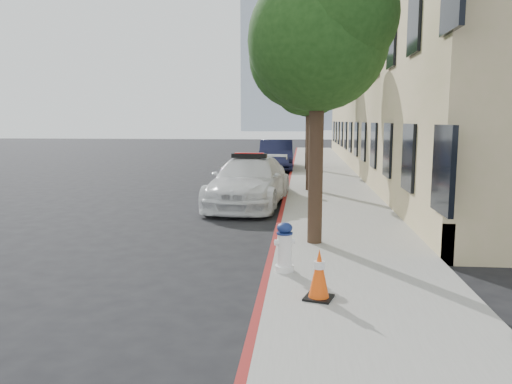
{
  "coord_description": "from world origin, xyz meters",
  "views": [
    {
      "loc": [
        2.64,
        -12.24,
        2.67
      ],
      "look_at": [
        1.54,
        -0.63,
        1.0
      ],
      "focal_mm": 35.0,
      "sensor_mm": 36.0,
      "label": 1
    }
  ],
  "objects_px": {
    "parked_car_far": "(276,155)",
    "traffic_cone": "(319,274)",
    "parked_car_mid": "(252,173)",
    "police_car": "(249,182)",
    "fire_hydrant": "(285,247)"
  },
  "relations": [
    {
      "from": "parked_car_far",
      "to": "traffic_cone",
      "type": "relative_size",
      "value": 6.82
    },
    {
      "from": "traffic_cone",
      "to": "parked_car_far",
      "type": "bearing_deg",
      "value": 94.82
    },
    {
      "from": "parked_car_far",
      "to": "parked_car_mid",
      "type": "bearing_deg",
      "value": -95.05
    },
    {
      "from": "police_car",
      "to": "parked_car_mid",
      "type": "xyz_separation_m",
      "value": [
        -0.18,
        2.7,
        -0.02
      ]
    },
    {
      "from": "parked_car_far",
      "to": "police_car",
      "type": "bearing_deg",
      "value": -93.53
    },
    {
      "from": "parked_car_far",
      "to": "traffic_cone",
      "type": "xyz_separation_m",
      "value": [
        1.69,
        -20.02,
        -0.31
      ]
    },
    {
      "from": "police_car",
      "to": "fire_hydrant",
      "type": "relative_size",
      "value": 6.47
    },
    {
      "from": "police_car",
      "to": "parked_car_far",
      "type": "distance_m",
      "value": 11.39
    },
    {
      "from": "parked_car_mid",
      "to": "parked_car_far",
      "type": "relative_size",
      "value": 0.88
    },
    {
      "from": "police_car",
      "to": "parked_car_mid",
      "type": "bearing_deg",
      "value": 98.59
    },
    {
      "from": "parked_car_far",
      "to": "traffic_cone",
      "type": "distance_m",
      "value": 20.1
    },
    {
      "from": "police_car",
      "to": "traffic_cone",
      "type": "height_order",
      "value": "police_car"
    },
    {
      "from": "parked_car_far",
      "to": "fire_hydrant",
      "type": "relative_size",
      "value": 5.95
    },
    {
      "from": "parked_car_far",
      "to": "fire_hydrant",
      "type": "xyz_separation_m",
      "value": [
        1.15,
        -18.74,
        -0.26
      ]
    },
    {
      "from": "police_car",
      "to": "parked_car_far",
      "type": "height_order",
      "value": "police_car"
    }
  ]
}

